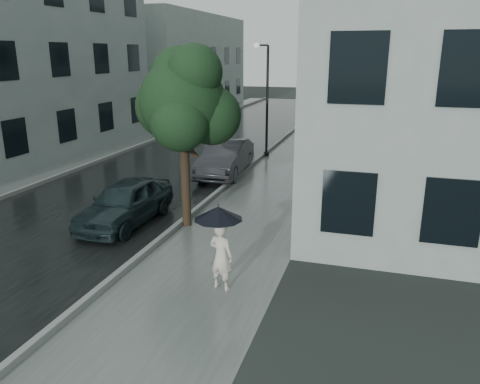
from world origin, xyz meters
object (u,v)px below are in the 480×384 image
(car_far, at_px, (225,158))
(lamp_post, at_px, (264,93))
(pedestrian, at_px, (221,256))
(car_near, at_px, (125,202))
(street_tree, at_px, (184,101))

(car_far, bearing_deg, lamp_post, 78.45)
(pedestrian, distance_m, car_far, 9.84)
(lamp_post, distance_m, car_far, 4.75)
(lamp_post, xyz_separation_m, car_near, (-1.59, -10.46, -2.39))
(street_tree, relative_size, lamp_post, 0.97)
(street_tree, relative_size, car_far, 1.19)
(car_far, bearing_deg, car_near, -102.04)
(car_near, relative_size, car_far, 0.89)
(pedestrian, bearing_deg, car_near, -22.62)
(pedestrian, distance_m, lamp_post, 13.87)
(pedestrian, height_order, street_tree, street_tree)
(pedestrian, distance_m, car_near, 5.02)
(pedestrian, xyz_separation_m, car_far, (-3.04, 9.36, -0.05))
(street_tree, distance_m, car_near, 3.50)
(car_near, bearing_deg, lamp_post, 82.68)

